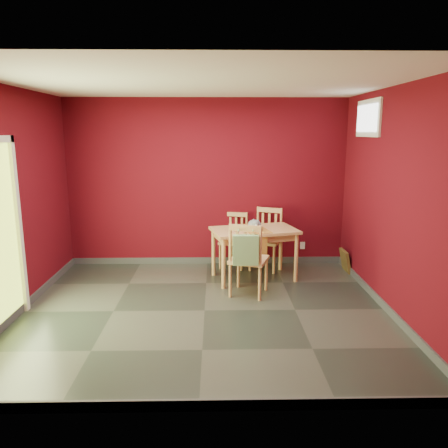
{
  "coord_description": "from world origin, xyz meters",
  "views": [
    {
      "loc": [
        0.14,
        -5.07,
        2.17
      ],
      "look_at": [
        0.25,
        0.45,
        1.0
      ],
      "focal_mm": 35.0,
      "sensor_mm": 36.0,
      "label": 1
    }
  ],
  "objects_px": {
    "dining_table": "(254,235)",
    "cat": "(255,223)",
    "chair_far_right": "(266,238)",
    "picture_frame": "(345,261)",
    "tote_bag": "(246,250)",
    "chair_far_left": "(234,239)",
    "chair_near": "(248,258)"
  },
  "relations": [
    {
      "from": "dining_table",
      "to": "cat",
      "type": "height_order",
      "value": "cat"
    },
    {
      "from": "chair_far_right",
      "to": "picture_frame",
      "type": "bearing_deg",
      "value": -9.07
    },
    {
      "from": "cat",
      "to": "chair_far_right",
      "type": "bearing_deg",
      "value": 72.97
    },
    {
      "from": "tote_bag",
      "to": "chair_far_right",
      "type": "bearing_deg",
      "value": 72.88
    },
    {
      "from": "dining_table",
      "to": "chair_far_left",
      "type": "bearing_deg",
      "value": 112.69
    },
    {
      "from": "chair_near",
      "to": "cat",
      "type": "height_order",
      "value": "chair_near"
    },
    {
      "from": "dining_table",
      "to": "cat",
      "type": "xyz_separation_m",
      "value": [
        -0.0,
        -0.05,
        0.2
      ]
    },
    {
      "from": "tote_bag",
      "to": "cat",
      "type": "height_order",
      "value": "cat"
    },
    {
      "from": "chair_far_right",
      "to": "cat",
      "type": "distance_m",
      "value": 0.72
    },
    {
      "from": "chair_far_left",
      "to": "tote_bag",
      "type": "distance_m",
      "value": 1.57
    },
    {
      "from": "chair_far_right",
      "to": "chair_near",
      "type": "relative_size",
      "value": 0.97
    },
    {
      "from": "chair_near",
      "to": "cat",
      "type": "relative_size",
      "value": 2.47
    },
    {
      "from": "chair_far_left",
      "to": "tote_bag",
      "type": "xyz_separation_m",
      "value": [
        0.08,
        -1.55,
        0.24
      ]
    },
    {
      "from": "chair_far_left",
      "to": "cat",
      "type": "bearing_deg",
      "value": -68.99
    },
    {
      "from": "dining_table",
      "to": "cat",
      "type": "relative_size",
      "value": 3.34
    },
    {
      "from": "chair_near",
      "to": "chair_far_right",
      "type": "bearing_deg",
      "value": 71.98
    },
    {
      "from": "cat",
      "to": "picture_frame",
      "type": "distance_m",
      "value": 1.67
    },
    {
      "from": "chair_far_left",
      "to": "chair_far_right",
      "type": "height_order",
      "value": "chair_far_right"
    },
    {
      "from": "chair_near",
      "to": "picture_frame",
      "type": "xyz_separation_m",
      "value": [
        1.62,
        0.99,
        -0.34
      ]
    },
    {
      "from": "chair_near",
      "to": "cat",
      "type": "bearing_deg",
      "value": 77.34
    },
    {
      "from": "chair_near",
      "to": "picture_frame",
      "type": "height_order",
      "value": "chair_near"
    },
    {
      "from": "picture_frame",
      "to": "chair_far_right",
      "type": "bearing_deg",
      "value": 170.93
    },
    {
      "from": "dining_table",
      "to": "picture_frame",
      "type": "bearing_deg",
      "value": 12.08
    },
    {
      "from": "picture_frame",
      "to": "chair_far_left",
      "type": "bearing_deg",
      "value": 169.28
    },
    {
      "from": "dining_table",
      "to": "picture_frame",
      "type": "distance_m",
      "value": 1.59
    },
    {
      "from": "chair_far_right",
      "to": "cat",
      "type": "relative_size",
      "value": 2.4
    },
    {
      "from": "chair_far_left",
      "to": "chair_far_right",
      "type": "xyz_separation_m",
      "value": [
        0.51,
        -0.13,
        0.05
      ]
    },
    {
      "from": "chair_near",
      "to": "cat",
      "type": "xyz_separation_m",
      "value": [
        0.14,
        0.62,
        0.35
      ]
    },
    {
      "from": "dining_table",
      "to": "chair_near",
      "type": "relative_size",
      "value": 1.35
    },
    {
      "from": "dining_table",
      "to": "chair_near",
      "type": "distance_m",
      "value": 0.71
    },
    {
      "from": "dining_table",
      "to": "chair_far_right",
      "type": "distance_m",
      "value": 0.59
    },
    {
      "from": "tote_bag",
      "to": "chair_far_left",
      "type": "bearing_deg",
      "value": 92.94
    }
  ]
}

